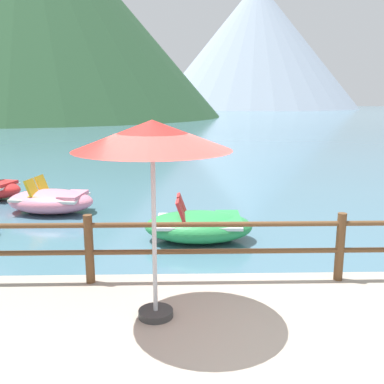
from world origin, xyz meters
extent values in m
plane|color=#477084|center=(0.00, 40.00, 0.00)|extent=(200.00, 200.00, 0.00)
cylinder|color=brown|center=(-1.70, 1.55, 0.88)|extent=(0.12, 0.12, 0.95)
cylinder|color=brown|center=(1.70, 1.55, 0.88)|extent=(0.12, 0.12, 0.95)
cylinder|color=brown|center=(0.00, 1.55, 1.21)|extent=(23.80, 0.07, 0.07)
cylinder|color=brown|center=(0.00, 1.55, 0.83)|extent=(23.80, 0.07, 0.07)
cylinder|color=#B2B2B7|center=(-0.76, 0.57, 1.40)|extent=(0.05, 0.05, 2.00)
cone|color=red|center=(-0.76, 0.57, 2.48)|extent=(1.70, 1.70, 0.32)
cylinder|color=#333333|center=(-0.76, 0.57, 0.44)|extent=(0.40, 0.40, 0.08)
ellipsoid|color=green|center=(-0.11, 4.47, 0.30)|extent=(2.23, 1.45, 0.59)
cube|color=silver|center=(-0.11, 4.47, 0.40)|extent=(1.74, 1.19, 0.06)
cube|color=red|center=(-0.28, 4.20, 0.47)|extent=(0.41, 0.41, 0.08)
cube|color=red|center=(-0.46, 4.21, 0.69)|extent=(0.22, 0.41, 0.43)
cube|color=red|center=(-0.26, 4.75, 0.47)|extent=(0.41, 0.41, 0.08)
cube|color=red|center=(-0.44, 4.76, 0.69)|extent=(0.22, 0.41, 0.43)
cube|color=green|center=(0.49, 4.45, 0.46)|extent=(0.51, 0.98, 0.12)
cube|color=red|center=(-5.53, 8.20, 0.46)|extent=(0.71, 0.90, 0.12)
ellipsoid|color=pink|center=(-3.76, 6.77, 0.29)|extent=(2.37, 1.66, 0.59)
cube|color=silver|center=(-3.76, 6.77, 0.40)|extent=(1.85, 1.35, 0.06)
cube|color=yellow|center=(-3.97, 6.54, 0.47)|extent=(0.46, 0.46, 0.08)
cube|color=yellow|center=(-4.14, 6.56, 0.69)|extent=(0.27, 0.43, 0.43)
cube|color=yellow|center=(-3.88, 7.06, 0.47)|extent=(0.46, 0.46, 0.08)
cube|color=yellow|center=(-4.06, 7.09, 0.69)|extent=(0.27, 0.43, 0.43)
cube|color=pink|center=(-3.17, 6.68, 0.46)|extent=(0.62, 1.00, 0.12)
cone|color=#284C2D|center=(-22.16, 64.43, 15.96)|extent=(55.44, 55.44, 31.92)
cone|color=#284C2D|center=(-11.07, 70.43, 9.58)|extent=(30.49, 30.49, 19.15)
cone|color=#93A3B7|center=(19.51, 115.40, 16.03)|extent=(53.41, 53.41, 32.06)
camera|label=1|loc=(-0.46, -4.02, 2.87)|focal=40.74mm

